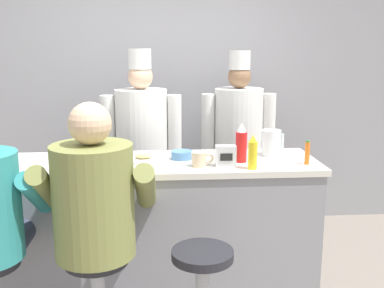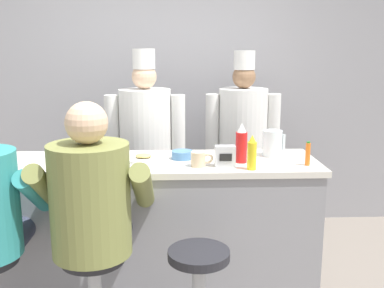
% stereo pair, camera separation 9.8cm
% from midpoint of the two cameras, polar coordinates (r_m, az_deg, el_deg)
% --- Properties ---
extents(wall_back, '(10.00, 0.06, 2.70)m').
position_cam_midpoint_polar(wall_back, '(4.48, -5.72, 6.73)').
color(wall_back, '#99999E').
rests_on(wall_back, ground_plane).
extents(diner_counter, '(2.24, 0.64, 1.03)m').
position_cam_midpoint_polar(diner_counter, '(3.18, -5.99, -11.16)').
color(diner_counter, gray).
rests_on(diner_counter, ground_plane).
extents(ketchup_bottle_red, '(0.08, 0.08, 0.26)m').
position_cam_midpoint_polar(ketchup_bottle_red, '(2.97, 5.33, 0.01)').
color(ketchup_bottle_red, red).
rests_on(ketchup_bottle_red, diner_counter).
extents(mustard_bottle_yellow, '(0.06, 0.06, 0.22)m').
position_cam_midpoint_polar(mustard_bottle_yellow, '(2.80, 6.72, -1.14)').
color(mustard_bottle_yellow, yellow).
rests_on(mustard_bottle_yellow, diner_counter).
extents(hot_sauce_bottle_orange, '(0.03, 0.03, 0.16)m').
position_cam_midpoint_polar(hot_sauce_bottle_orange, '(2.98, 13.52, -1.11)').
color(hot_sauce_bottle_orange, orange).
rests_on(hot_sauce_bottle_orange, diner_counter).
extents(water_pitcher_clear, '(0.16, 0.14, 0.18)m').
position_cam_midpoint_polar(water_pitcher_clear, '(3.18, 9.14, 0.15)').
color(water_pitcher_clear, silver).
rests_on(water_pitcher_clear, diner_counter).
extents(breakfast_plate, '(0.24, 0.24, 0.05)m').
position_cam_midpoint_polar(breakfast_plate, '(3.03, -7.13, -1.89)').
color(breakfast_plate, white).
rests_on(breakfast_plate, diner_counter).
extents(cereal_bowl, '(0.15, 0.15, 0.06)m').
position_cam_midpoint_polar(cereal_bowl, '(3.06, -2.23, -1.39)').
color(cereal_bowl, '#4C7FB7').
rests_on(cereal_bowl, diner_counter).
extents(coffee_mug_tan, '(0.14, 0.09, 0.09)m').
position_cam_midpoint_polar(coffee_mug_tan, '(2.86, -0.01, -1.93)').
color(coffee_mug_tan, beige).
rests_on(coffee_mug_tan, diner_counter).
extents(napkin_dispenser_chrome, '(0.13, 0.08, 0.13)m').
position_cam_midpoint_polar(napkin_dispenser_chrome, '(2.87, 3.30, -1.50)').
color(napkin_dispenser_chrome, silver).
rests_on(napkin_dispenser_chrome, diner_counter).
extents(diner_seated_olive, '(0.65, 0.64, 1.50)m').
position_cam_midpoint_polar(diner_seated_olive, '(2.50, -13.33, -7.73)').
color(diner_seated_olive, '#B2B5BA').
rests_on(diner_seated_olive, ground_plane).
extents(empty_stool_round, '(0.35, 0.35, 0.67)m').
position_cam_midpoint_polar(empty_stool_round, '(2.65, 0.20, -17.72)').
color(empty_stool_round, '#B2B5BA').
rests_on(empty_stool_round, ground_plane).
extents(cook_in_whites_near, '(0.69, 0.44, 1.76)m').
position_cam_midpoint_polar(cook_in_whites_near, '(3.90, -7.10, 0.21)').
color(cook_in_whites_near, '#232328').
rests_on(cook_in_whites_near, ground_plane).
extents(cook_in_whites_far, '(0.68, 0.44, 1.74)m').
position_cam_midpoint_polar(cook_in_whites_far, '(4.13, 5.20, 0.79)').
color(cook_in_whites_far, '#232328').
rests_on(cook_in_whites_far, ground_plane).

